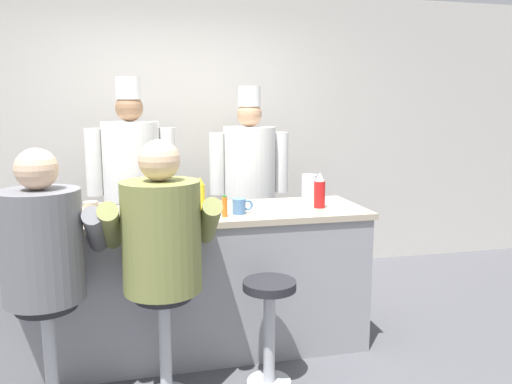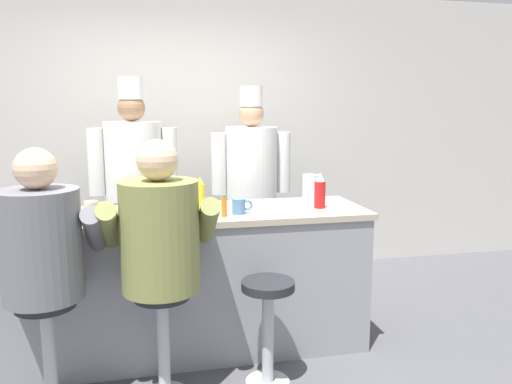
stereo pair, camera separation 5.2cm
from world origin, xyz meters
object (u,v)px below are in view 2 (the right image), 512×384
ketchup_bottle_red (320,192)px  diner_seated_olive (160,241)px  mustard_bottle_yellow (200,196)px  breakfast_plate (193,217)px  cook_in_whites_far (251,180)px  coffee_mug_tan (92,208)px  water_pitcher_clear (310,187)px  cereal_bowl (97,215)px  cook_in_whites_near (134,180)px  coffee_mug_blue (239,206)px  diner_seated_grey (43,250)px  empty_stool_round (268,316)px  hot_sauce_bottle_orange (224,206)px

ketchup_bottle_red → diner_seated_olive: diner_seated_olive is taller
mustard_bottle_yellow → breakfast_plate: mustard_bottle_yellow is taller
mustard_bottle_yellow → cook_in_whites_far: (0.57, 1.10, -0.07)m
coffee_mug_tan → cook_in_whites_far: bearing=38.5°
water_pitcher_clear → cereal_bowl: (-1.48, -0.34, -0.07)m
cereal_bowl → coffee_mug_tan: size_ratio=1.00×
breakfast_plate → cereal_bowl: cereal_bowl is taller
diner_seated_olive → cook_in_whites_near: size_ratio=0.78×
coffee_mug_blue → coffee_mug_tan: coffee_mug_blue is taller
cereal_bowl → coffee_mug_blue: 0.88m
breakfast_plate → coffee_mug_blue: 0.32m
cereal_bowl → coffee_mug_tan: bearing=103.4°
diner_seated_grey → breakfast_plate: bearing=20.2°
diner_seated_grey → empty_stool_round: 1.29m
ketchup_bottle_red → hot_sauce_bottle_orange: ketchup_bottle_red is taller
mustard_bottle_yellow → cook_in_whites_near: cook_in_whites_near is taller
diner_seated_grey → diner_seated_olive: (0.60, 0.00, 0.01)m
breakfast_plate → diner_seated_grey: (-0.81, -0.30, -0.07)m
mustard_bottle_yellow → cereal_bowl: bearing=-174.3°
ketchup_bottle_red → diner_seated_grey: diner_seated_grey is taller
cereal_bowl → coffee_mug_tan: (-0.04, 0.17, 0.02)m
breakfast_plate → cook_in_whites_near: size_ratio=0.12×
breakfast_plate → water_pitcher_clear: bearing=26.4°
cook_in_whites_near → cook_in_whites_far: cook_in_whites_near is taller
diner_seated_olive → ketchup_bottle_red: bearing=23.2°
hot_sauce_bottle_orange → water_pitcher_clear: 0.82m
breakfast_plate → cook_in_whites_far: (0.63, 1.26, 0.03)m
ketchup_bottle_red → coffee_mug_tan: ketchup_bottle_red is taller
empty_stool_round → cook_in_whites_near: bearing=115.5°
coffee_mug_tan → diner_seated_grey: diner_seated_grey is taller
ketchup_bottle_red → coffee_mug_blue: (-0.57, -0.07, -0.06)m
coffee_mug_blue → breakfast_plate: bearing=-162.6°
water_pitcher_clear → diner_seated_olive: size_ratio=0.13×
ketchup_bottle_red → coffee_mug_tan: 1.49m
hot_sauce_bottle_orange → cook_in_whites_far: bearing=70.6°
water_pitcher_clear → coffee_mug_blue: bearing=-149.4°
cereal_bowl → diner_seated_olive: diner_seated_olive is taller
diner_seated_grey → empty_stool_round: bearing=-1.7°
ketchup_bottle_red → cereal_bowl: ketchup_bottle_red is taller
hot_sauce_bottle_orange → cook_in_whites_near: bearing=114.8°
ketchup_bottle_red → cook_in_whites_near: bearing=138.5°
cereal_bowl → cook_in_whites_far: cook_in_whites_far is taller
water_pitcher_clear → diner_seated_olive: diner_seated_olive is taller
diner_seated_grey → diner_seated_olive: size_ratio=0.98×
diner_seated_grey → mustard_bottle_yellow: bearing=28.2°
empty_stool_round → cook_in_whites_near: size_ratio=0.34×
cereal_bowl → empty_stool_round: (0.97, -0.44, -0.55)m
coffee_mug_tan → diner_seated_olive: size_ratio=0.09×
hot_sauce_bottle_orange → cook_in_whites_near: size_ratio=0.07×
water_pitcher_clear → coffee_mug_tan: water_pitcher_clear is taller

